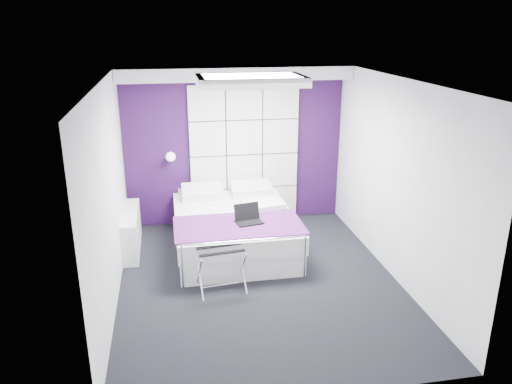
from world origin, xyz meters
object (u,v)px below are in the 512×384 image
wall_lamp (171,156)px  nightstand (194,193)px  radiator (131,231)px  laptop (248,218)px  luggage_rack (221,269)px  bed (234,229)px

wall_lamp → nightstand: size_ratio=0.31×
radiator → laptop: laptop is taller
luggage_rack → laptop: (0.48, 0.74, 0.38)m
radiator → nightstand: bearing=36.4°
wall_lamp → luggage_rack: (0.54, -2.17, -0.94)m
bed → nightstand: bearing=119.2°
laptop → wall_lamp: bearing=114.1°
laptop → luggage_rack: bearing=-134.0°
radiator → nightstand: size_ratio=2.45×
wall_lamp → laptop: (1.02, -1.44, -0.56)m
radiator → laptop: 1.82m
wall_lamp → laptop: size_ratio=0.42×
luggage_rack → nightstand: bearing=88.4°
nightstand → wall_lamp: bearing=173.2°
bed → radiator: bearing=171.5°
bed → laptop: size_ratio=5.92×
bed → laptop: bearing=-71.3°
wall_lamp → bed: wall_lamp is taller
nightstand → laptop: 1.55m
bed → luggage_rack: (-0.32, -1.19, -0.03)m
bed → luggage_rack: size_ratio=3.71×
nightstand → laptop: laptop is taller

